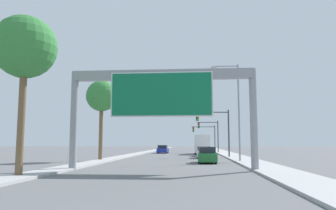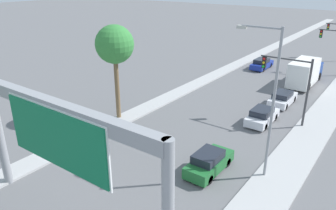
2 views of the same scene
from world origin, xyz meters
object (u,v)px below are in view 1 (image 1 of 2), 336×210
at_px(car_near_center, 204,153).
at_px(traffic_light_near_intersection, 218,125).
at_px(truck_box_primary, 202,144).
at_px(street_lamp_right, 235,104).
at_px(traffic_light_far_intersection, 207,133).
at_px(palm_tree_foreground, 25,48).
at_px(car_far_center, 207,155).
at_px(palm_tree_background, 102,97).
at_px(traffic_light_mid_block, 211,131).
at_px(car_far_left, 203,151).
at_px(car_near_left, 163,149).
at_px(sign_gantry, 162,94).

xyz_separation_m(car_near_center, traffic_light_near_intersection, (1.82, 1.32, 3.50)).
xyz_separation_m(truck_box_primary, street_lamp_right, (3.02, -22.06, 4.22)).
distance_m(traffic_light_far_intersection, palm_tree_foreground, 56.68).
xyz_separation_m(car_far_center, palm_tree_foreground, (-11.11, -13.99, 6.77)).
relative_size(palm_tree_foreground, palm_tree_background, 1.08).
bearing_deg(traffic_light_mid_block, palm_tree_background, -115.23).
relative_size(car_far_left, traffic_light_far_intersection, 0.77).
relative_size(car_far_left, street_lamp_right, 0.44).
bearing_deg(car_near_left, sign_gantry, -84.58).
bearing_deg(sign_gantry, palm_tree_background, 123.48).
xyz_separation_m(car_far_center, traffic_light_mid_block, (1.97, 31.16, 3.37)).
relative_size(truck_box_primary, traffic_light_far_intersection, 1.39).
bearing_deg(street_lamp_right, sign_gantry, -121.55).
bearing_deg(car_far_center, palm_tree_foreground, -128.46).
bearing_deg(traffic_light_far_intersection, car_far_center, -92.06).
bearing_deg(traffic_light_near_intersection, street_lamp_right, -82.77).
height_order(car_near_center, traffic_light_mid_block, traffic_light_mid_block).
distance_m(traffic_light_near_intersection, street_lamp_right, 9.71).
xyz_separation_m(car_near_left, traffic_light_mid_block, (8.97, 3.26, 3.40)).
height_order(sign_gantry, traffic_light_near_intersection, sign_gantry).
relative_size(car_near_center, traffic_light_far_intersection, 0.75).
bearing_deg(car_near_center, car_near_left, 111.19).
relative_size(traffic_light_near_intersection, palm_tree_background, 0.71).
bearing_deg(traffic_light_near_intersection, traffic_light_mid_block, 89.57).
relative_size(traffic_light_far_intersection, street_lamp_right, 0.57).
xyz_separation_m(palm_tree_foreground, street_lamp_right, (14.14, 15.65, -1.65)).
height_order(car_near_center, palm_tree_background, palm_tree_background).
height_order(sign_gantry, car_near_left, sign_gantry).
distance_m(car_near_center, car_near_left, 19.36).
bearing_deg(car_near_left, car_far_left, -60.29).
bearing_deg(car_near_left, car_far_center, -75.91).
relative_size(car_far_center, palm_tree_background, 0.48).
xyz_separation_m(traffic_light_mid_block, palm_tree_foreground, (-13.08, -45.14, 3.40)).
xyz_separation_m(car_near_center, truck_box_primary, (0.00, 13.88, 0.93)).
xyz_separation_m(truck_box_primary, traffic_light_mid_block, (1.97, 7.43, 2.47)).
xyz_separation_m(traffic_light_mid_block, traffic_light_far_intersection, (-0.49, 10.00, -0.16)).
bearing_deg(palm_tree_background, car_far_left, 48.30).
relative_size(traffic_light_near_intersection, street_lamp_right, 0.62).
bearing_deg(car_far_left, palm_tree_background, -131.70).
bearing_deg(traffic_light_far_intersection, truck_box_primary, -94.86).
bearing_deg(palm_tree_foreground, car_far_left, 69.44).
distance_m(traffic_light_far_intersection, palm_tree_background, 40.46).
distance_m(traffic_light_near_intersection, palm_tree_foreground, 28.47).
height_order(traffic_light_near_intersection, palm_tree_background, palm_tree_background).
distance_m(truck_box_primary, traffic_light_far_intersection, 17.65).
xyz_separation_m(truck_box_primary, palm_tree_background, (-11.34, -20.83, 5.34)).
height_order(sign_gantry, traffic_light_far_intersection, sign_gantry).
bearing_deg(car_near_left, street_lamp_right, -69.08).
bearing_deg(car_near_center, street_lamp_right, -69.70).
bearing_deg(sign_gantry, traffic_light_far_intersection, 84.32).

